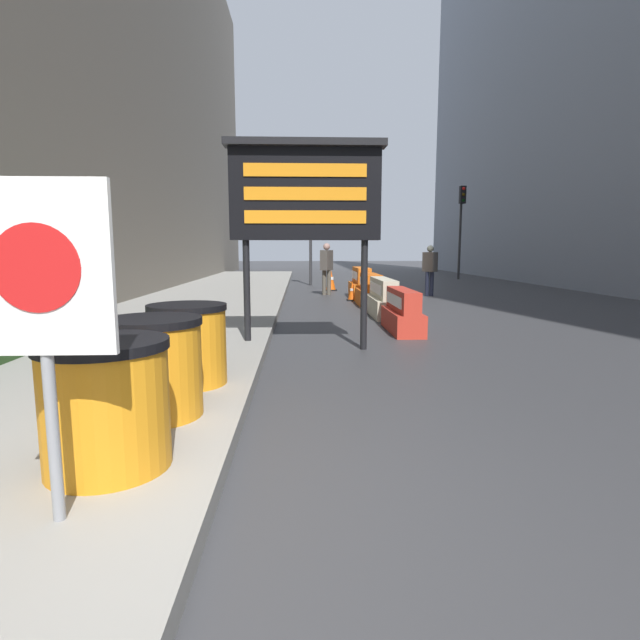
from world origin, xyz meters
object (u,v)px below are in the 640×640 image
at_px(traffic_light_near_curb, 311,216).
at_px(jersey_barrier_cream, 383,299).
at_px(traffic_cone_mid, 352,291).
at_px(barrel_drum_back, 188,344).
at_px(jersey_barrier_red_striped, 402,313).
at_px(pedestrian_worker, 430,266).
at_px(jersey_barrier_orange_near, 361,285).
at_px(message_board, 305,194).
at_px(barrel_drum_foreground, 106,404).
at_px(jersey_barrier_orange_far, 371,292).
at_px(traffic_light_far_side, 461,213).
at_px(warning_sign, 40,289).
at_px(traffic_cone_near, 331,280).
at_px(pedestrian_passerby, 327,265).
at_px(barrel_drum_middle, 154,367).

bearing_deg(traffic_light_near_curb, jersey_barrier_cream, -81.47).
bearing_deg(traffic_cone_mid, barrel_drum_back, -105.59).
xyz_separation_m(jersey_barrier_red_striped, pedestrian_worker, (2.28, 6.90, 0.61)).
bearing_deg(jersey_barrier_orange_near, barrel_drum_back, -106.40).
bearing_deg(traffic_light_near_curb, pedestrian_worker, -52.46).
bearing_deg(message_board, barrel_drum_back, -116.98).
height_order(message_board, jersey_barrier_cream, message_board).
distance_m(jersey_barrier_cream, jersey_barrier_orange_near, 4.04).
height_order(message_board, traffic_light_near_curb, traffic_light_near_curb).
relative_size(barrel_drum_foreground, jersey_barrier_orange_far, 0.49).
bearing_deg(traffic_light_far_side, jersey_barrier_cream, -114.15).
distance_m(warning_sign, message_board, 5.24).
bearing_deg(jersey_barrier_orange_near, jersey_barrier_orange_far, -90.00).
xyz_separation_m(barrel_drum_foreground, jersey_barrier_cream, (3.07, 8.12, -0.18)).
distance_m(message_board, traffic_cone_near, 10.96).
xyz_separation_m(warning_sign, jersey_barrier_red_striped, (3.09, 6.58, -0.97)).
bearing_deg(traffic_cone_mid, pedestrian_worker, 27.49).
bearing_deg(pedestrian_passerby, traffic_cone_mid, 48.50).
distance_m(traffic_cone_near, traffic_cone_mid, 3.64).
height_order(warning_sign, jersey_barrier_orange_near, warning_sign).
bearing_deg(traffic_cone_near, pedestrian_passerby, -98.00).
height_order(barrel_drum_foreground, barrel_drum_back, same).
distance_m(message_board, pedestrian_passerby, 9.09).
bearing_deg(jersey_barrier_orange_far, pedestrian_worker, 49.91).
bearing_deg(warning_sign, jersey_barrier_orange_near, 76.41).
height_order(barrel_drum_middle, jersey_barrier_orange_near, barrel_drum_middle).
bearing_deg(message_board, warning_sign, -104.69).
bearing_deg(barrel_drum_middle, pedestrian_worker, 65.77).
xyz_separation_m(traffic_cone_near, pedestrian_worker, (3.04, -2.25, 0.57)).
xyz_separation_m(barrel_drum_foreground, barrel_drum_middle, (0.01, 0.98, 0.00)).
height_order(barrel_drum_middle, traffic_light_near_curb, traffic_light_near_curb).
distance_m(barrel_drum_middle, jersey_barrier_red_striped, 5.84).
bearing_deg(pedestrian_passerby, traffic_light_far_side, 168.37).
height_order(jersey_barrier_orange_near, traffic_light_far_side, traffic_light_far_side).
xyz_separation_m(message_board, traffic_cone_near, (1.03, 10.75, -1.91)).
distance_m(warning_sign, traffic_light_far_side, 24.18).
bearing_deg(pedestrian_passerby, barrel_drum_back, 18.69).
distance_m(barrel_drum_back, message_board, 3.19).
xyz_separation_m(message_board, traffic_light_near_curb, (0.35, 13.33, 0.53)).
relative_size(barrel_drum_middle, traffic_light_near_curb, 0.21).
height_order(jersey_barrier_orange_far, traffic_light_near_curb, traffic_light_near_curb).
height_order(barrel_drum_back, message_board, message_board).
height_order(jersey_barrier_red_striped, traffic_cone_mid, jersey_barrier_red_striped).
xyz_separation_m(traffic_cone_near, traffic_light_near_curb, (-0.68, 2.59, 2.44)).
bearing_deg(warning_sign, pedestrian_passerby, 81.49).
relative_size(jersey_barrier_red_striped, pedestrian_passerby, 1.00).
bearing_deg(pedestrian_worker, message_board, 117.54).
bearing_deg(traffic_light_far_side, jersey_barrier_red_striped, -111.12).
height_order(jersey_barrier_red_striped, jersey_barrier_cream, jersey_barrier_cream).
relative_size(jersey_barrier_red_striped, traffic_cone_mid, 3.02).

